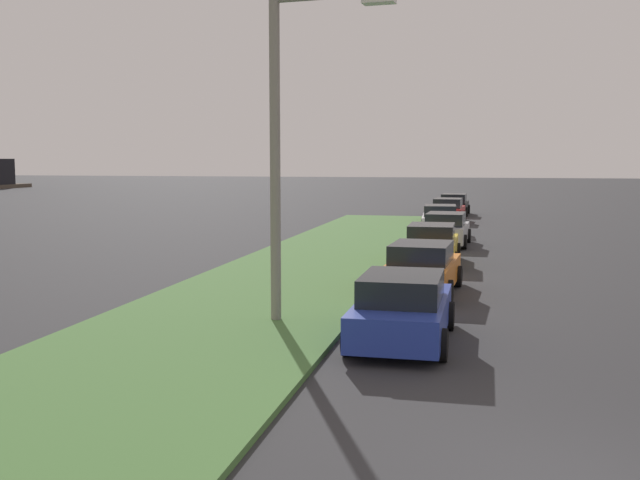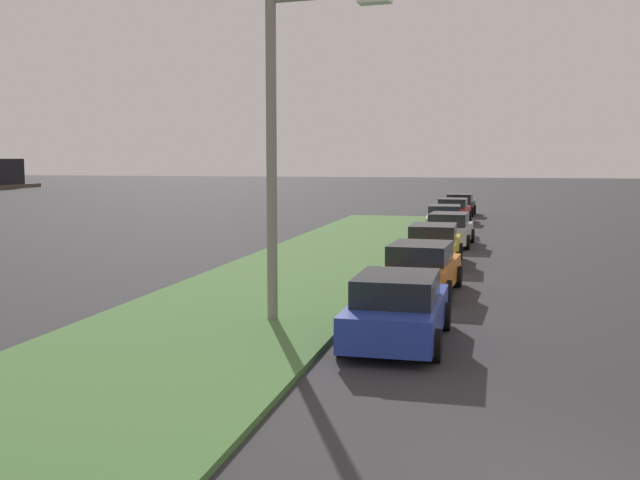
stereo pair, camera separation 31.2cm
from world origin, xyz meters
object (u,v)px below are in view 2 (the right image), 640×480
object	(u,v)px
parked_car_red	(453,211)
parked_car_silver	(449,230)
parked_car_orange	(421,269)
parked_car_blue	(397,309)
parked_car_white	(444,219)
parked_car_black	(460,205)
streetlight	(286,134)
parked_car_yellow	(433,245)

from	to	relation	value
parked_car_red	parked_car_silver	bearing A→B (deg)	-175.63
parked_car_orange	parked_car_silver	xyz separation A→B (m)	(12.20, -0.06, 0.00)
parked_car_blue	parked_car_white	xyz separation A→B (m)	(23.67, 0.61, 0.00)
parked_car_silver	parked_car_white	size ratio (longest dim) A/B	1.00
parked_car_red	parked_car_black	size ratio (longest dim) A/B	1.00
parked_car_red	parked_car_blue	bearing A→B (deg)	-176.96
parked_car_orange	parked_car_black	world-z (taller)	same
parked_car_orange	parked_car_white	distance (m)	17.82
parked_car_red	streetlight	xyz separation A→B (m)	(-29.34, 2.19, 3.67)
parked_car_yellow	streetlight	xyz separation A→B (m)	(-10.92, 2.48, 3.67)
parked_car_blue	parked_car_red	xyz separation A→B (m)	(30.43, 0.52, 0.00)
parked_car_silver	parked_car_orange	bearing A→B (deg)	-177.91
parked_car_orange	parked_car_silver	size ratio (longest dim) A/B	1.01
parked_car_orange	parked_car_white	size ratio (longest dim) A/B	1.00
parked_car_blue	parked_car_yellow	xyz separation A→B (m)	(12.01, 0.23, 0.00)
parked_car_silver	parked_car_black	xyz separation A→B (m)	(18.48, 0.38, 0.00)
parked_car_silver	streetlight	world-z (taller)	streetlight
parked_car_orange	parked_car_yellow	world-z (taller)	same
parked_car_yellow	parked_car_orange	bearing A→B (deg)	-178.97
parked_car_orange	streetlight	distance (m)	6.57
parked_car_silver	parked_car_black	distance (m)	18.48
parked_car_orange	parked_car_black	distance (m)	30.68
parked_car_orange	parked_car_blue	bearing A→B (deg)	-175.91
streetlight	parked_car_yellow	bearing A→B (deg)	-12.79
parked_car_silver	streetlight	bearing A→B (deg)	173.36
parked_car_yellow	parked_car_red	bearing A→B (deg)	0.50
parked_car_red	parked_car_black	bearing A→B (deg)	0.99
parked_car_orange	parked_car_yellow	size ratio (longest dim) A/B	1.02
parked_car_white	parked_car_red	world-z (taller)	same
parked_car_blue	streetlight	size ratio (longest dim) A/B	0.57
parked_car_blue	streetlight	bearing A→B (deg)	68.41
parked_car_yellow	parked_car_silver	xyz separation A→B (m)	(6.05, -0.21, 0.00)
parked_car_silver	streetlight	distance (m)	17.57
parked_car_white	streetlight	size ratio (longest dim) A/B	0.59
parked_car_blue	parked_car_orange	world-z (taller)	same
parked_car_black	parked_car_silver	bearing A→B (deg)	-176.95
parked_car_black	streetlight	bearing A→B (deg)	178.13
parked_car_silver	parked_car_blue	bearing A→B (deg)	-177.56
parked_car_white	parked_car_blue	bearing A→B (deg)	178.47
parked_car_red	parked_car_white	bearing A→B (deg)	-178.69
parked_car_blue	parked_car_yellow	distance (m)	12.01
parked_car_white	parked_car_black	world-z (taller)	same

